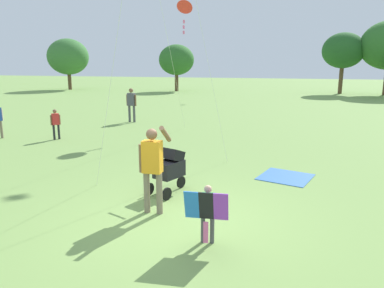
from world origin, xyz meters
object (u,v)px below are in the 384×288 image
at_px(person_adult_flyer, 152,163).
at_px(picnic_blanket, 286,177).
at_px(stroller, 170,167).
at_px(person_couple_left, 56,122).
at_px(child_with_butterfly_kite, 207,209).
at_px(kite_orange_delta, 184,8).
at_px(person_red_shirt, 131,102).

xyz_separation_m(person_adult_flyer, picnic_blanket, (2.48, 2.97, -1.00)).
xyz_separation_m(stroller, person_couple_left, (-5.95, 4.46, 0.07)).
bearing_deg(person_couple_left, stroller, -36.84).
height_order(stroller, person_couple_left, person_couple_left).
height_order(person_adult_flyer, stroller, person_adult_flyer).
bearing_deg(person_couple_left, child_with_butterfly_kite, -42.19).
relative_size(stroller, person_couple_left, 0.97).
xyz_separation_m(person_adult_flyer, stroller, (-0.04, 1.16, -0.40)).
xyz_separation_m(person_adult_flyer, kite_orange_delta, (-1.90, 9.09, 4.02)).
relative_size(person_adult_flyer, kite_orange_delta, 0.33).
distance_m(kite_orange_delta, person_red_shirt, 5.13).
bearing_deg(person_adult_flyer, picnic_blanket, 50.11).
bearing_deg(picnic_blanket, person_adult_flyer, -129.89).
height_order(kite_orange_delta, person_red_shirt, kite_orange_delta).
bearing_deg(stroller, child_with_butterfly_kite, -58.24).
height_order(stroller, kite_orange_delta, kite_orange_delta).
xyz_separation_m(child_with_butterfly_kite, person_couple_left, (-7.27, 6.59, 0.07)).
xyz_separation_m(person_red_shirt, person_couple_left, (-1.13, -4.48, -0.29)).
distance_m(person_couple_left, picnic_blanket, 8.90).
bearing_deg(child_with_butterfly_kite, kite_orange_delta, 107.53).
bearing_deg(person_couple_left, kite_orange_delta, 40.36).
bearing_deg(kite_orange_delta, picnic_blanket, -54.40).
relative_size(person_adult_flyer, person_couple_left, 1.52).
relative_size(kite_orange_delta, picnic_blanket, 4.40).
relative_size(person_adult_flyer, picnic_blanket, 1.44).
bearing_deg(person_red_shirt, stroller, -61.66).
height_order(child_with_butterfly_kite, picnic_blanket, child_with_butterfly_kite).
distance_m(child_with_butterfly_kite, stroller, 2.51).
xyz_separation_m(kite_orange_delta, picnic_blanket, (4.38, -6.12, -5.02)).
distance_m(person_red_shirt, picnic_blanket, 10.28).
bearing_deg(picnic_blanket, person_red_shirt, 135.85).
bearing_deg(person_adult_flyer, stroller, 91.86).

